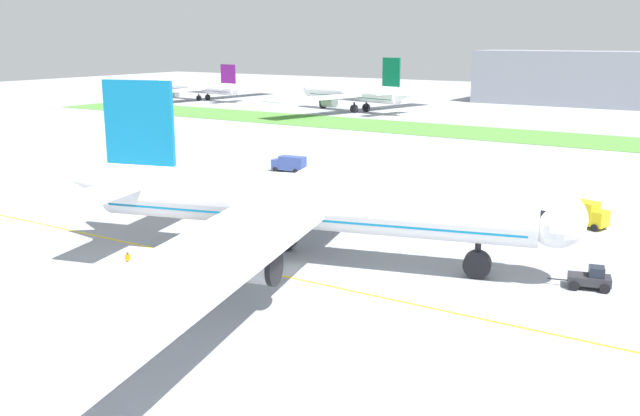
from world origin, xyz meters
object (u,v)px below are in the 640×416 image
Objects in this scene: service_truck_baggage_loader at (585,213)px; pushback_tug at (591,279)px; service_truck_fuel_bowser at (289,164)px; ground_crew_wingwalker_port at (128,259)px; airliner_foreground at (300,203)px; parked_airliner_far_centre at (355,93)px; parked_airliner_far_left at (199,88)px.

pushback_tug is at bearing -76.03° from service_truck_baggage_loader.
ground_crew_wingwalker_port is at bearing -72.54° from service_truck_fuel_bowser.
airliner_foreground reaches higher than service_truck_baggage_loader.
airliner_foreground is at bearing -165.11° from pushback_tug.
service_truck_fuel_bowser is (-16.22, 51.55, 0.45)m from ground_crew_wingwalker_port.
service_truck_baggage_loader is (34.79, 41.40, 0.63)m from ground_crew_wingwalker_port.
pushback_tug is 3.22× the size of ground_crew_wingwalker_port.
ground_crew_wingwalker_port is 156.52m from parked_airliner_far_centre.
pushback_tug is (27.39, 7.28, -5.21)m from airliner_foreground.
pushback_tug is 212.70m from parked_airliner_far_left.
parked_airliner_far_left is at bearing 137.77° from service_truck_fuel_bowser.
pushback_tug is 44.59m from ground_crew_wingwalker_port.
airliner_foreground is 49.70m from service_truck_fuel_bowser.
service_truck_fuel_bowser is 0.09× the size of parked_airliner_far_centre.
service_truck_fuel_bowser is 102.69m from parked_airliner_far_centre.
service_truck_fuel_bowser is 148.39m from parked_airliner_far_left.
service_truck_fuel_bowser is at bearing 107.46° from ground_crew_wingwalker_port.
pushback_tug is 159.95m from parked_airliner_far_centre.
airliner_foreground reaches higher than ground_crew_wingwalker_port.
parked_airliner_far_left is at bearing 129.81° from ground_crew_wingwalker_port.
service_truck_baggage_loader reaches higher than ground_crew_wingwalker_port.
service_truck_baggage_loader is at bearing 103.97° from pushback_tug.
service_truck_fuel_bowser is at bearing 168.75° from service_truck_baggage_loader.
airliner_foreground is 15.17× the size of service_truck_baggage_loader.
ground_crew_wingwalker_port is at bearing -50.19° from parked_airliner_far_left.
pushback_tug is 0.99× the size of service_truck_baggage_loader.
airliner_foreground is at bearing -126.18° from service_truck_baggage_loader.
service_truck_baggage_loader is at bearing -34.33° from parked_airliner_far_left.
service_truck_fuel_bowser is at bearing -66.59° from parked_airliner_far_centre.
service_truck_fuel_bowser is at bearing -42.23° from parked_airliner_far_left.
parked_airliner_far_centre reaches higher than ground_crew_wingwalker_port.
airliner_foreground is 28.81m from pushback_tug.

